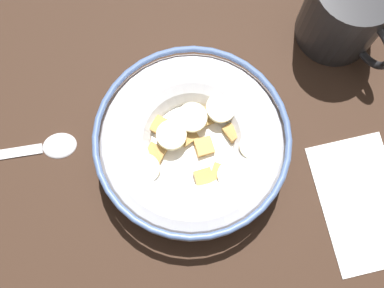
{
  "coord_description": "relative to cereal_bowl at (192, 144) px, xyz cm",
  "views": [
    {
      "loc": [
        8.89,
        -5.69,
        48.12
      ],
      "look_at": [
        0.0,
        0.0,
        3.0
      ],
      "focal_mm": 45.87,
      "sensor_mm": 36.0,
      "label": 1
    }
  ],
  "objects": [
    {
      "name": "folded_napkin",
      "position": [
        13.38,
        11.13,
        -2.7
      ],
      "size": [
        14.87,
        11.72,
        0.3
      ],
      "primitive_type": "cube",
      "rotation": [
        0.0,
        0.0,
        -0.34
      ],
      "color": "white",
      "rests_on": "ground_plane"
    },
    {
      "name": "cereal_bowl",
      "position": [
        0.0,
        0.0,
        0.0
      ],
      "size": [
        18.21,
        18.21,
        5.29
      ],
      "color": "silver",
      "rests_on": "ground_plane"
    },
    {
      "name": "ground_plane",
      "position": [
        -0.01,
        -0.01,
        -3.85
      ],
      "size": [
        96.49,
        96.49,
        2.0
      ],
      "primitive_type": "cube",
      "color": "#332116"
    },
    {
      "name": "coffee_mug",
      "position": [
        -2.76,
        19.69,
        1.68
      ],
      "size": [
        11.11,
        8.18,
        9.06
      ],
      "color": "#262628",
      "rests_on": "ground_plane"
    },
    {
      "name": "spoon",
      "position": [
        -8.81,
        -13.67,
        -2.53
      ],
      "size": [
        7.94,
        15.18,
        0.8
      ],
      "color": "silver",
      "rests_on": "ground_plane"
    }
  ]
}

